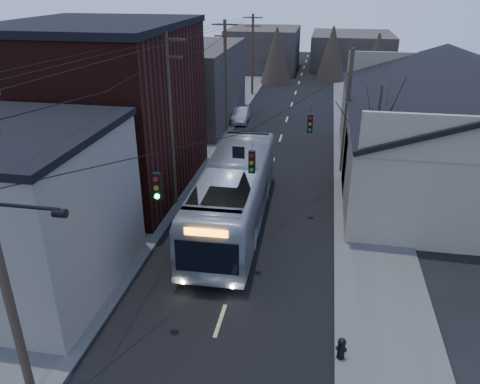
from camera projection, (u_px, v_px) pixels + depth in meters
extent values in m
cube|color=black|center=(278.00, 146.00, 38.41)|extent=(9.00, 110.00, 0.02)
cube|color=#474744|center=(201.00, 140.00, 39.44)|extent=(4.00, 110.00, 0.12)
cube|color=#474744|center=(359.00, 150.00, 37.33)|extent=(4.00, 110.00, 0.12)
cube|color=gray|center=(15.00, 214.00, 19.62)|extent=(8.00, 8.00, 7.00)
cube|color=black|center=(103.00, 111.00, 29.01)|extent=(10.00, 12.00, 10.00)
cube|color=#332D28|center=(185.00, 84.00, 43.87)|extent=(9.00, 14.00, 7.00)
cube|color=gray|center=(468.00, 145.00, 30.78)|extent=(16.00, 20.00, 5.00)
cube|color=black|center=(414.00, 85.00, 29.86)|extent=(8.16, 20.60, 2.86)
cube|color=#332D28|center=(263.00, 49.00, 69.47)|extent=(10.00, 12.00, 6.00)
cube|color=#332D28|center=(351.00, 50.00, 72.04)|extent=(12.00, 14.00, 5.00)
cone|color=black|center=(374.00, 148.00, 26.91)|extent=(0.40, 0.40, 7.20)
cylinder|color=#382B1E|center=(1.00, 267.00, 12.88)|extent=(0.28, 0.28, 10.50)
cylinder|color=#382B1E|center=(171.00, 124.00, 26.41)|extent=(0.28, 0.28, 10.00)
cube|color=#382B1E|center=(165.00, 39.00, 24.50)|extent=(2.20, 0.12, 0.12)
cylinder|color=#382B1E|center=(225.00, 78.00, 39.94)|extent=(0.28, 0.28, 9.50)
cube|color=#382B1E|center=(225.00, 24.00, 38.13)|extent=(2.20, 0.12, 0.12)
cylinder|color=#382B1E|center=(253.00, 56.00, 53.47)|extent=(0.28, 0.28, 9.00)
cube|color=#382B1E|center=(253.00, 17.00, 51.77)|extent=(2.20, 0.12, 0.12)
cylinder|color=#382B1E|center=(347.00, 114.00, 31.36)|extent=(0.28, 0.28, 8.50)
cube|color=black|center=(157.00, 186.00, 16.13)|extent=(0.28, 0.20, 1.00)
cube|color=black|center=(252.00, 162.00, 19.98)|extent=(0.28, 0.20, 1.00)
cube|color=black|center=(310.00, 123.00, 24.95)|extent=(0.28, 0.20, 1.00)
imported|color=#9FA5AB|center=(234.00, 193.00, 25.39)|extent=(3.44, 13.50, 3.74)
imported|color=#929499|center=(241.00, 115.00, 44.59)|extent=(1.64, 4.08, 1.32)
cylinder|color=black|center=(341.00, 350.00, 16.60)|extent=(0.27, 0.27, 0.68)
sphere|color=black|center=(342.00, 342.00, 16.45)|extent=(0.29, 0.29, 0.29)
cylinder|color=black|center=(341.00, 349.00, 16.58)|extent=(0.41, 0.19, 0.14)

